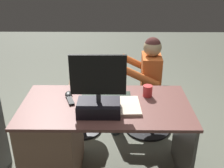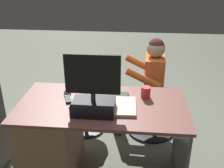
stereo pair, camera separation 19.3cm
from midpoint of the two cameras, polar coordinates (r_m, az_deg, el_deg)
name	(u,v)px [view 2 (the right image)]	position (r m, az deg, el deg)	size (l,w,h in m)	color
ground_plane	(107,152)	(2.91, 0.86, -14.13)	(10.00, 10.00, 0.00)	#626657
desk	(62,136)	(2.49, -8.21, -10.79)	(1.39, 0.73, 0.74)	brown
monitor	(93,96)	(2.07, -1.29, -2.63)	(0.41, 0.22, 0.47)	black
keyboard	(104,95)	(2.36, 0.65, -2.46)	(0.42, 0.14, 0.02)	black
computer_mouse	(67,92)	(2.41, -7.08, -1.77)	(0.06, 0.10, 0.04)	#2F2F2E
cup	(146,92)	(2.36, 9.40, -1.76)	(0.08, 0.08, 0.10)	red
tv_remote	(68,99)	(2.32, -6.87, -3.14)	(0.04, 0.15, 0.02)	black
notebook_binder	(122,106)	(2.19, 4.62, -4.74)	(0.22, 0.30, 0.02)	beige
office_chair_teddy	(85,109)	(3.13, -3.99, -5.21)	(0.45, 0.45, 0.44)	black
teddy_bear	(83,80)	(2.98, -4.15, 0.71)	(0.26, 0.26, 0.38)	tan
visitor_chair	(151,112)	(3.16, 10.00, -5.90)	(0.54, 0.54, 0.44)	black
person	(146,79)	(2.96, 8.88, 0.93)	(0.54, 0.49, 1.10)	orange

